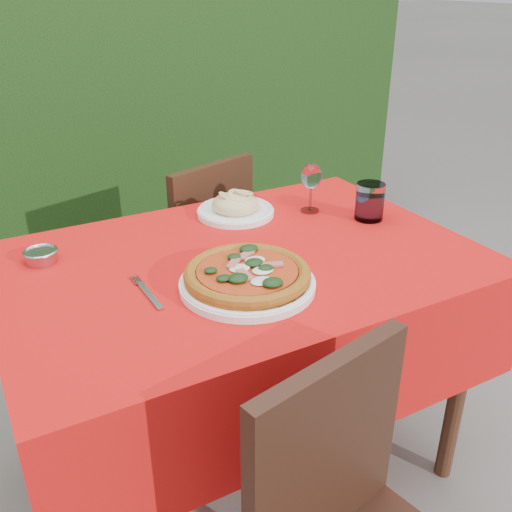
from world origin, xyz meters
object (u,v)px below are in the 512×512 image
fork (150,295)px  water_glass (370,203)px  pasta_plate (236,207)px  wine_glass (311,178)px  chair_far (198,249)px  pizza_plate (247,277)px  steel_ramekin (41,257)px

fork → water_glass: bearing=8.2°
pasta_plate → wine_glass: (0.22, -0.09, 0.09)m
chair_far → water_glass: bearing=101.8°
pizza_plate → wine_glass: wine_glass is taller
pasta_plate → wine_glass: 0.25m
wine_glass → fork: 0.69m
chair_far → water_glass: size_ratio=7.31×
chair_far → pasta_plate: 0.45m
pasta_plate → steel_ramekin: bearing=-175.3°
chair_far → pasta_plate: (-0.01, -0.35, 0.29)m
pizza_plate → pasta_plate: size_ratio=1.58×
pizza_plate → water_glass: water_glass is taller
pasta_plate → fork: 0.54m
water_glass → wine_glass: (-0.12, 0.14, 0.06)m
wine_glass → fork: wine_glass is taller
pizza_plate → water_glass: 0.57m
chair_far → pizza_plate: chair_far is taller
pizza_plate → steel_ramekin: 0.56m
pasta_plate → water_glass: water_glass is taller
chair_far → pizza_plate: (-0.20, -0.78, 0.30)m
chair_far → pasta_plate: bearing=70.1°
chair_far → fork: bearing=41.0°
fork → pasta_plate: bearing=39.7°
chair_far → steel_ramekin: bearing=14.9°
fork → chair_far: bearing=57.8°
chair_far → wine_glass: bearing=97.5°
pasta_plate → steel_ramekin: 0.60m
fork → pizza_plate: bearing=-19.7°
wine_glass → steel_ramekin: 0.82m
pizza_plate → water_glass: bearing=20.8°
pasta_plate → water_glass: 0.41m
chair_far → fork: (-0.42, -0.71, 0.27)m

